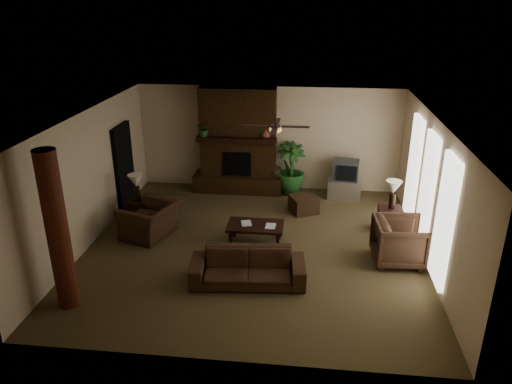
# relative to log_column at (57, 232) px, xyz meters

# --- Properties ---
(room_shell) EXTENTS (7.00, 7.00, 7.00)m
(room_shell) POSITION_rel_log_column_xyz_m (2.95, 2.40, 0.00)
(room_shell) COLOR brown
(room_shell) RESTS_ON ground
(fireplace) EXTENTS (2.40, 0.70, 2.80)m
(fireplace) POSITION_rel_log_column_xyz_m (2.15, 5.62, -0.24)
(fireplace) COLOR #482C13
(fireplace) RESTS_ON ground
(windows) EXTENTS (0.08, 3.65, 2.35)m
(windows) POSITION_rel_log_column_xyz_m (6.40, 2.60, -0.05)
(windows) COLOR white
(windows) RESTS_ON ground
(log_column) EXTENTS (0.36, 0.36, 2.80)m
(log_column) POSITION_rel_log_column_xyz_m (0.00, 0.00, 0.00)
(log_column) COLOR #5C2717
(log_column) RESTS_ON ground
(doorway) EXTENTS (0.10, 1.00, 2.10)m
(doorway) POSITION_rel_log_column_xyz_m (-0.49, 4.20, -0.35)
(doorway) COLOR black
(doorway) RESTS_ON ground
(ceiling_fan) EXTENTS (1.35, 1.35, 0.37)m
(ceiling_fan) POSITION_rel_log_column_xyz_m (3.35, 2.70, 1.13)
(ceiling_fan) COLOR black
(ceiling_fan) RESTS_ON ceiling
(sofa) EXTENTS (2.17, 0.81, 0.83)m
(sofa) POSITION_rel_log_column_xyz_m (2.99, 1.04, -0.99)
(sofa) COLOR #402A1B
(sofa) RESTS_ON ground
(armchair_left) EXTENTS (1.07, 1.32, 1.00)m
(armchair_left) POSITION_rel_log_column_xyz_m (0.60, 2.68, -0.90)
(armchair_left) COLOR #402A1B
(armchair_left) RESTS_ON ground
(armchair_right) EXTENTS (0.96, 1.02, 1.00)m
(armchair_right) POSITION_rel_log_column_xyz_m (5.89, 2.10, -0.90)
(armchair_right) COLOR #402A1B
(armchair_right) RESTS_ON ground
(coffee_table) EXTENTS (1.20, 0.70, 0.43)m
(coffee_table) POSITION_rel_log_column_xyz_m (2.96, 2.60, -1.03)
(coffee_table) COLOR black
(coffee_table) RESTS_ON ground
(ottoman) EXTENTS (0.80, 0.80, 0.40)m
(ottoman) POSITION_rel_log_column_xyz_m (3.96, 4.33, -1.20)
(ottoman) COLOR #402A1B
(ottoman) RESTS_ON ground
(tv_stand) EXTENTS (0.87, 0.53, 0.50)m
(tv_stand) POSITION_rel_log_column_xyz_m (5.00, 5.37, -1.15)
(tv_stand) COLOR silver
(tv_stand) RESTS_ON ground
(tv) EXTENTS (0.71, 0.60, 0.52)m
(tv) POSITION_rel_log_column_xyz_m (5.02, 5.39, -0.64)
(tv) COLOR #3B3B3E
(tv) RESTS_ON tv_stand
(floor_vase) EXTENTS (0.34, 0.34, 0.77)m
(floor_vase) POSITION_rel_log_column_xyz_m (3.15, 5.55, -0.97)
(floor_vase) COLOR #31271B
(floor_vase) RESTS_ON ground
(floor_plant) EXTENTS (1.27, 1.58, 0.78)m
(floor_plant) POSITION_rel_log_column_xyz_m (3.57, 5.54, -1.01)
(floor_plant) COLOR #285723
(floor_plant) RESTS_ON ground
(side_table_left) EXTENTS (0.55, 0.55, 0.55)m
(side_table_left) POSITION_rel_log_column_xyz_m (0.15, 3.36, -1.12)
(side_table_left) COLOR black
(side_table_left) RESTS_ON ground
(lamp_left) EXTENTS (0.39, 0.39, 0.65)m
(lamp_left) POSITION_rel_log_column_xyz_m (0.13, 3.30, -0.40)
(lamp_left) COLOR black
(lamp_left) RESTS_ON side_table_left
(side_table_right) EXTENTS (0.52, 0.52, 0.55)m
(side_table_right) POSITION_rel_log_column_xyz_m (5.91, 3.53, -1.12)
(side_table_right) COLOR black
(side_table_right) RESTS_ON ground
(lamp_right) EXTENTS (0.44, 0.44, 0.65)m
(lamp_right) POSITION_rel_log_column_xyz_m (5.93, 3.54, -0.40)
(lamp_right) COLOR black
(lamp_right) RESTS_ON side_table_right
(mantel_plant) EXTENTS (0.45, 0.49, 0.33)m
(mantel_plant) POSITION_rel_log_column_xyz_m (1.31, 5.36, 0.32)
(mantel_plant) COLOR #285723
(mantel_plant) RESTS_ON fireplace
(mantel_vase) EXTENTS (0.23, 0.24, 0.22)m
(mantel_vase) POSITION_rel_log_column_xyz_m (2.92, 5.41, 0.27)
(mantel_vase) COLOR brown
(mantel_vase) RESTS_ON fireplace
(book_a) EXTENTS (0.22, 0.08, 0.29)m
(book_a) POSITION_rel_log_column_xyz_m (2.66, 2.57, -0.83)
(book_a) COLOR #999999
(book_a) RESTS_ON coffee_table
(book_b) EXTENTS (0.21, 0.03, 0.29)m
(book_b) POSITION_rel_log_column_xyz_m (3.18, 2.53, -0.82)
(book_b) COLOR #999999
(book_b) RESTS_ON coffee_table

